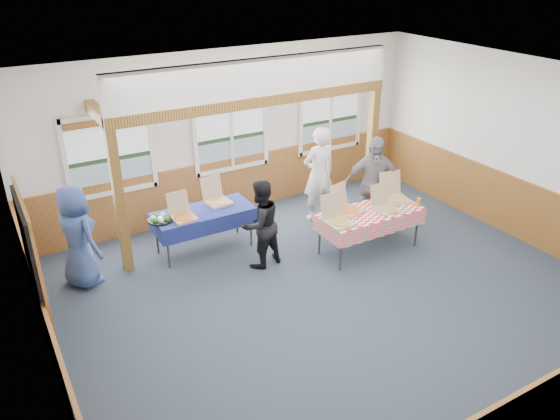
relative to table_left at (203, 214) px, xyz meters
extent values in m
plane|color=#252F3D|center=(1.14, -2.25, -0.70)|extent=(8.00, 8.00, 0.00)
plane|color=white|center=(1.14, -2.25, 2.50)|extent=(8.00, 8.00, 0.00)
plane|color=silver|center=(1.14, 1.25, 0.90)|extent=(8.00, 0.00, 8.00)
plane|color=silver|center=(-2.86, -2.25, 0.90)|extent=(0.00, 8.00, 8.00)
plane|color=silver|center=(5.14, -2.25, 0.90)|extent=(0.00, 8.00, 8.00)
cube|color=brown|center=(1.14, 1.22, -0.15)|extent=(7.98, 0.05, 1.10)
cube|color=brown|center=(1.14, -5.73, -0.15)|extent=(7.98, 0.05, 1.10)
cube|color=brown|center=(-2.83, -2.25, -0.15)|extent=(0.05, 6.98, 1.10)
cube|color=brown|center=(5.12, -2.25, -0.15)|extent=(0.05, 6.98, 1.10)
cube|color=#2D2D2D|center=(-2.82, -1.35, 0.35)|extent=(0.06, 1.30, 2.10)
cube|color=white|center=(-1.16, 1.19, 0.21)|extent=(1.52, 0.05, 0.08)
cube|color=white|center=(-1.16, 1.19, 1.59)|extent=(1.52, 0.05, 0.08)
cube|color=white|center=(-1.90, 1.19, 0.90)|extent=(0.08, 0.05, 1.46)
cube|color=white|center=(-0.42, 1.19, 0.90)|extent=(0.08, 0.05, 1.46)
cube|color=white|center=(-1.16, 1.19, 0.90)|extent=(0.05, 0.05, 1.30)
cube|color=slate|center=(-1.16, 1.23, 0.51)|extent=(1.40, 0.02, 0.52)
cube|color=#1A3319|center=(-1.16, 1.23, 0.81)|extent=(1.40, 0.02, 0.08)
cube|color=silver|center=(-1.16, 1.23, 1.20)|extent=(1.40, 0.02, 0.70)
cube|color=brown|center=(-1.16, 1.17, 1.49)|extent=(1.40, 0.07, 0.10)
cube|color=white|center=(1.14, 1.19, 0.21)|extent=(1.52, 0.05, 0.08)
cube|color=white|center=(1.14, 1.19, 1.59)|extent=(1.52, 0.05, 0.08)
cube|color=white|center=(0.40, 1.19, 0.90)|extent=(0.08, 0.05, 1.46)
cube|color=white|center=(1.88, 1.19, 0.90)|extent=(0.08, 0.05, 1.46)
cube|color=white|center=(1.14, 1.19, 0.90)|extent=(0.05, 0.05, 1.30)
cube|color=slate|center=(1.14, 1.23, 0.51)|extent=(1.40, 0.02, 0.52)
cube|color=#1A3319|center=(1.14, 1.23, 0.81)|extent=(1.40, 0.02, 0.08)
cube|color=silver|center=(1.14, 1.23, 1.20)|extent=(1.40, 0.02, 0.70)
cube|color=brown|center=(1.14, 1.17, 1.49)|extent=(1.40, 0.07, 0.10)
cube|color=white|center=(3.44, 1.19, 0.21)|extent=(1.52, 0.05, 0.08)
cube|color=white|center=(3.44, 1.19, 1.59)|extent=(1.52, 0.05, 0.08)
cube|color=white|center=(2.70, 1.19, 0.90)|extent=(0.08, 0.05, 1.46)
cube|color=white|center=(4.18, 1.19, 0.90)|extent=(0.08, 0.05, 1.46)
cube|color=white|center=(3.44, 1.19, 0.90)|extent=(0.05, 0.05, 1.30)
cube|color=slate|center=(3.44, 1.23, 0.51)|extent=(1.40, 0.02, 0.52)
cube|color=#1A3319|center=(3.44, 1.23, 0.81)|extent=(1.40, 0.02, 0.08)
cube|color=silver|center=(3.44, 1.23, 1.20)|extent=(1.40, 0.02, 0.70)
cube|color=brown|center=(3.44, 1.17, 1.49)|extent=(1.40, 0.07, 0.10)
cube|color=#563413|center=(-1.36, 0.05, 0.50)|extent=(0.15, 0.15, 2.40)
cube|color=#563413|center=(3.64, 0.05, 0.50)|extent=(0.15, 0.15, 2.40)
cube|color=#563413|center=(1.14, 0.05, 1.79)|extent=(5.15, 0.18, 0.18)
cylinder|color=#2D2D2D|center=(-0.76, -0.28, -0.33)|extent=(0.04, 0.04, 0.73)
cylinder|color=#2D2D2D|center=(-0.76, 0.28, -0.33)|extent=(0.04, 0.04, 0.73)
cylinder|color=#2D2D2D|center=(0.76, -0.28, -0.33)|extent=(0.04, 0.04, 0.73)
cylinder|color=#2D2D2D|center=(0.76, 0.28, -0.33)|extent=(0.04, 0.04, 0.73)
cube|color=#2D2D2D|center=(0.00, 0.00, 0.04)|extent=(1.76, 1.05, 0.03)
cube|color=navy|center=(0.00, 0.00, 0.06)|extent=(1.84, 1.12, 0.01)
cube|color=navy|center=(0.00, -0.37, -0.09)|extent=(1.67, 0.40, 0.28)
cube|color=navy|center=(0.00, 0.37, -0.09)|extent=(1.67, 0.40, 0.28)
cylinder|color=#2D2D2D|center=(1.64, -1.76, -0.33)|extent=(0.04, 0.04, 0.73)
cylinder|color=#2D2D2D|center=(1.64, -1.15, -0.33)|extent=(0.04, 0.04, 0.73)
cylinder|color=#2D2D2D|center=(3.28, -1.76, -0.33)|extent=(0.04, 0.04, 0.73)
cylinder|color=#2D2D2D|center=(3.28, -1.15, -0.33)|extent=(0.04, 0.04, 0.73)
cube|color=#2D2D2D|center=(2.46, -1.46, 0.04)|extent=(1.86, 1.01, 0.03)
cube|color=red|center=(2.46, -1.46, 0.06)|extent=(1.92, 1.08, 0.01)
cube|color=red|center=(2.46, -1.85, -0.09)|extent=(1.80, 0.30, 0.28)
cube|color=red|center=(2.46, -1.06, -0.09)|extent=(1.80, 0.30, 0.28)
cube|color=tan|center=(-0.40, -0.15, 0.08)|extent=(0.38, 0.38, 0.04)
cylinder|color=gold|center=(-0.40, -0.15, 0.11)|extent=(0.34, 0.34, 0.01)
cube|color=tan|center=(-0.41, 0.07, 0.28)|extent=(0.37, 0.10, 0.36)
cube|color=tan|center=(0.35, 0.12, 0.08)|extent=(0.43, 0.43, 0.04)
cylinder|color=#D4BA62|center=(0.35, 0.12, 0.11)|extent=(0.38, 0.38, 0.01)
cube|color=tan|center=(0.32, 0.35, 0.30)|extent=(0.40, 0.13, 0.38)
cube|color=tan|center=(1.71, -1.60, 0.08)|extent=(0.41, 0.41, 0.05)
cylinder|color=gold|center=(1.71, -1.60, 0.11)|extent=(0.36, 0.36, 0.01)
cube|color=tan|center=(1.71, -1.35, 0.31)|extent=(0.41, 0.10, 0.40)
cube|color=tan|center=(2.11, -1.31, 0.08)|extent=(0.49, 0.49, 0.05)
cylinder|color=gold|center=(2.11, -1.31, 0.11)|extent=(0.43, 0.43, 0.01)
cube|color=tan|center=(2.05, -1.07, 0.30)|extent=(0.41, 0.19, 0.40)
cube|color=tan|center=(2.71, -1.58, 0.08)|extent=(0.38, 0.38, 0.04)
cylinder|color=gold|center=(2.71, -1.58, 0.11)|extent=(0.34, 0.34, 0.01)
cube|color=tan|center=(2.72, -1.36, 0.28)|extent=(0.37, 0.10, 0.36)
cube|color=tan|center=(3.11, -1.36, 0.09)|extent=(0.49, 0.49, 0.05)
cylinder|color=#D4BA62|center=(3.11, -1.36, 0.12)|extent=(0.43, 0.43, 0.01)
cube|color=tan|center=(3.16, -1.11, 0.32)|extent=(0.43, 0.17, 0.41)
cylinder|color=black|center=(-0.75, 0.00, 0.08)|extent=(0.42, 0.42, 0.03)
cylinder|color=silver|center=(-0.75, 0.00, 0.10)|extent=(0.10, 0.10, 0.04)
sphere|color=#296B29|center=(-0.63, 0.00, 0.11)|extent=(0.10, 0.10, 0.10)
sphere|color=silver|center=(-0.68, 0.09, 0.11)|extent=(0.10, 0.10, 0.10)
sphere|color=#296B29|center=(-0.78, 0.11, 0.11)|extent=(0.10, 0.10, 0.10)
sphere|color=silver|center=(-0.86, 0.05, 0.11)|extent=(0.10, 0.10, 0.10)
sphere|color=#296B29|center=(-0.86, -0.05, 0.11)|extent=(0.10, 0.10, 0.10)
sphere|color=silver|center=(-0.78, -0.11, 0.11)|extent=(0.10, 0.10, 0.10)
sphere|color=#296B29|center=(-0.68, -0.09, 0.11)|extent=(0.10, 0.10, 0.10)
cylinder|color=#A9811C|center=(3.31, -1.71, 0.14)|extent=(0.07, 0.07, 0.15)
imported|color=silver|center=(2.40, 0.04, 0.23)|extent=(0.68, 0.46, 1.85)
imported|color=black|center=(0.61, -0.94, 0.06)|extent=(0.83, 0.70, 1.51)
imported|color=#364C87|center=(-2.07, -0.03, 0.14)|extent=(0.82, 0.96, 1.67)
imported|color=gray|center=(2.96, -0.86, 0.22)|extent=(1.16, 0.91, 1.83)
camera|label=1|loc=(-3.07, -7.90, 4.11)|focal=35.00mm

